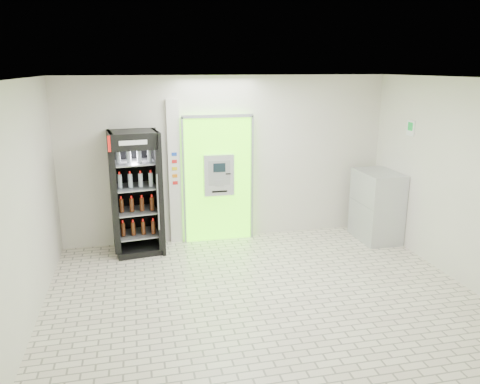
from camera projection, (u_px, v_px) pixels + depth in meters
name	position (u px, v px, depth m)	size (l,w,h in m)	color
ground	(263.00, 296.00, 6.60)	(6.00, 6.00, 0.00)	beige
room_shell	(265.00, 169.00, 6.12)	(6.00, 6.00, 6.00)	silver
atm_assembly	(218.00, 178.00, 8.53)	(1.30, 0.24, 2.33)	#62FB13
pillar	(175.00, 173.00, 8.36)	(0.22, 0.11, 2.60)	silver
beverage_cooler	(136.00, 195.00, 8.00)	(0.88, 0.82, 2.11)	black
steel_cabinet	(377.00, 206.00, 8.67)	(0.65, 0.97, 1.29)	#B3B6BB
exit_sign	(411.00, 128.00, 8.01)	(0.02, 0.22, 0.26)	white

